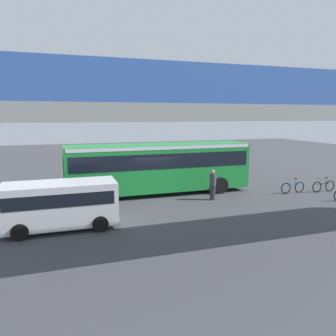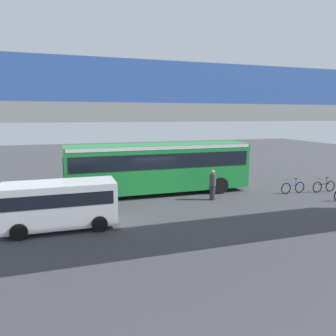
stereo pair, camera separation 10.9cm
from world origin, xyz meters
name	(u,v)px [view 2 (the right image)]	position (x,y,z in m)	size (l,w,h in m)	color
ground	(151,195)	(0.00, 0.00, 0.00)	(80.00, 80.00, 0.00)	#424247
city_bus	(159,164)	(-0.60, -0.32, 1.88)	(11.54, 2.85, 3.15)	#1E8C38
parked_van	(60,202)	(5.35, 4.53, 1.18)	(4.80, 2.17, 2.05)	silver
bicycle_black	(324,186)	(-10.88, 2.71, 0.37)	(1.77, 0.44, 0.96)	black
bicycle_blue	(293,188)	(-8.73, 2.38, 0.37)	(1.77, 0.44, 0.96)	black
pedestrian	(213,185)	(-3.14, 2.23, 0.89)	(0.38, 0.38, 1.79)	#2D2D38
traffic_sign	(200,154)	(-5.18, -4.33, 1.89)	(0.08, 0.60, 2.80)	slate
lane_dash_leftmost	(194,182)	(-4.00, -2.73, 0.00)	(2.00, 0.20, 0.01)	silver
lane_dash_left	(141,186)	(0.00, -2.73, 0.00)	(2.00, 0.20, 0.01)	silver
lane_dash_centre	(83,190)	(4.00, -2.73, 0.00)	(2.00, 0.20, 0.01)	silver
pedestrian_overpass	(223,123)	(0.00, 9.33, 4.69)	(29.66, 2.60, 6.36)	gray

